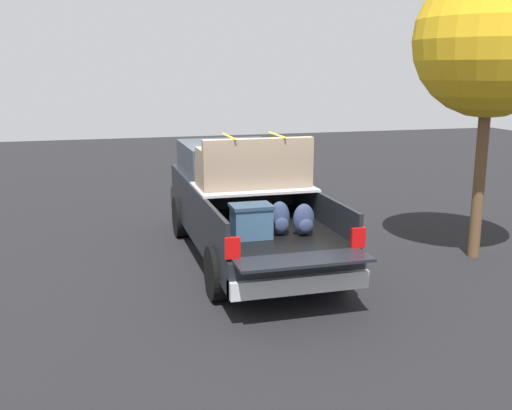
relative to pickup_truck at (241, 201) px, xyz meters
name	(u,v)px	position (x,y,z in m)	size (l,w,h in m)	color
ground_plane	(247,258)	(-0.38, 0.00, -0.96)	(40.00, 40.00, 0.00)	black
pickup_truck	(241,201)	(0.00, 0.00, 0.00)	(6.05, 2.06, 2.23)	black
tree_background	(491,41)	(-1.37, -3.94, 2.76)	(2.56, 2.56, 5.02)	brown
trash_can	(284,181)	(4.08, -2.16, -0.47)	(0.60, 0.60, 0.98)	#2D2D33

